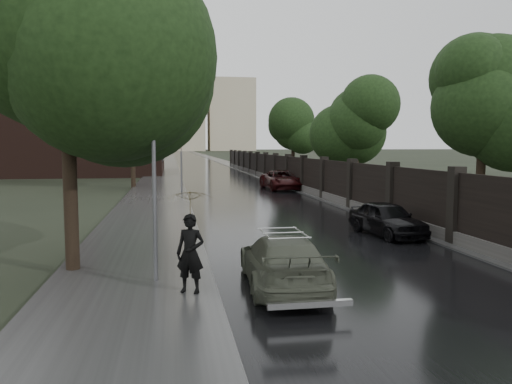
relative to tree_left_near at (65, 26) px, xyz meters
name	(u,v)px	position (x,y,z in m)	size (l,w,h in m)	color
ground	(392,294)	(7.60, -3.00, -6.42)	(800.00, 800.00, 0.00)	black
road	(184,154)	(7.60, 187.00, -6.41)	(8.00, 420.00, 0.02)	black
sidewalk_left	(169,154)	(1.60, 187.00, -6.34)	(4.00, 420.00, 0.16)	#2D2D2D
verge_right	(198,154)	(13.10, 187.00, -6.38)	(3.00, 420.00, 0.08)	#2D2D2D
fence_right	(283,173)	(12.20, 29.01, -5.41)	(0.45, 75.72, 2.70)	#383533
tree_left_near	(65,26)	(0.00, 0.00, 0.00)	(5.44, 5.44, 9.16)	black
tree_left_far	(132,122)	(-0.40, 27.00, -1.18)	(4.25, 4.25, 7.39)	black
tree_right_a	(483,107)	(15.10, 5.00, -1.47)	(4.08, 4.08, 7.01)	black
tree_right_b	(357,123)	(15.10, 19.00, -1.47)	(4.08, 4.08, 7.01)	black
tree_right_c	(293,130)	(15.10, 37.00, -1.47)	(4.08, 4.08, 7.01)	black
lamp_post	(154,177)	(2.20, -1.50, -3.75)	(0.25, 0.12, 5.11)	#59595E
traffic_light	(181,160)	(3.30, 21.99, -4.02)	(0.16, 0.32, 4.00)	#59595E
brick_building	(58,89)	(-10.40, 49.00, 3.58)	(24.00, 18.00, 20.00)	black
stalinist_tower	(179,87)	(7.60, 297.00, 31.97)	(92.00, 30.00, 159.00)	tan
volga_sedan	(283,261)	(5.22, -2.06, -5.78)	(1.80, 4.42, 1.28)	#474C3D
car_right_near	(387,219)	(10.62, 4.01, -5.77)	(1.54, 3.83, 1.31)	black
car_right_far	(281,180)	(11.00, 24.13, -5.68)	(2.44, 5.29, 1.47)	black
pedestrian_umbrella	(190,211)	(2.99, -2.64, -4.43)	(1.36, 1.37, 2.75)	black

